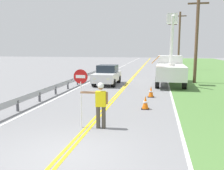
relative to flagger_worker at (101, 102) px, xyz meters
The scene contains 15 objects.
ground_plane 2.82m from the flagger_worker, 101.06° to the right, with size 160.00×160.00×0.00m, color gray.
centerline_yellow_left 17.47m from the flagger_worker, 91.95° to the left, with size 0.11×110.00×0.01m, color yellow.
centerline_yellow_right 17.46m from the flagger_worker, 91.36° to the left, with size 0.11×110.00×0.01m, color yellow.
edge_line_right 17.73m from the flagger_worker, 79.92° to the left, with size 0.12×110.00×0.01m, color silver.
edge_line_left 17.93m from the flagger_worker, 103.25° to the left, with size 0.12×110.00×0.01m, color silver.
flagger_worker is the anchor object (origin of this frame).
stop_sign_paddle 1.02m from the flagger_worker, behind, with size 0.56×0.04×2.33m.
utility_bucket_truck 13.21m from the flagger_worker, 75.95° to the left, with size 2.76×6.84×6.03m.
oncoming_sedan_nearest 11.71m from the flagger_worker, 100.82° to the left, with size 1.96×4.13×1.70m.
utility_pole_near 15.45m from the flagger_worker, 68.78° to the left, with size 1.80×0.28×7.67m.
utility_pole_mid 29.04m from the flagger_worker, 79.86° to the left, with size 1.80×0.28×8.40m.
utility_pole_far 45.43m from the flagger_worker, 83.79° to the left, with size 1.80×0.28×8.79m.
traffic_cone_lead 3.79m from the flagger_worker, 65.06° to the left, with size 0.40×0.40×0.70m.
traffic_cone_mid 6.88m from the flagger_worker, 75.14° to the left, with size 0.40×0.40×0.70m.
guardrail_left_shoulder 12.90m from the flagger_worker, 111.40° to the left, with size 0.10×32.00×0.71m.
Camera 1 is at (2.69, -6.37, 3.12)m, focal length 38.63 mm.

